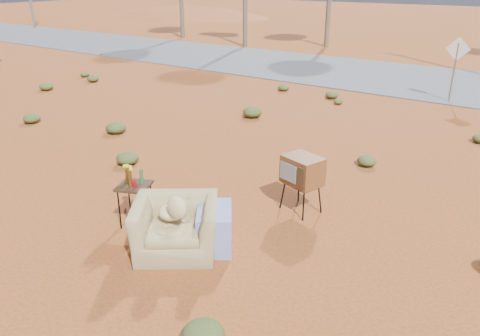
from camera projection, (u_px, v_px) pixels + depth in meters
The scene contains 9 objects.
ground at pixel (184, 233), 7.97m from camera, with size 140.00×140.00×0.00m, color #99481E.
highway at pixel (428, 81), 19.24m from camera, with size 140.00×7.00×0.04m, color #565659.
dirt_mound at pixel (187, 16), 49.64m from camera, with size 26.00×18.00×2.00m, color brown.
armchair at pixel (183, 220), 7.30m from camera, with size 1.65×1.67×1.13m.
tv_unit at pixel (302, 171), 8.43m from camera, with size 0.79×0.70×1.07m.
side_table at pixel (133, 183), 8.01m from camera, with size 0.70×0.70×1.06m.
rusty_bar at pixel (130, 228), 8.07m from camera, with size 0.04×0.04×1.55m, color #481F13.
road_sign at pixel (456, 58), 15.62m from camera, with size 0.78×0.06×2.19m.
scrub_patch at pixel (277, 145), 11.67m from camera, with size 17.49×8.07×0.33m.
Camera 1 is at (4.80, -5.10, 4.07)m, focal length 35.00 mm.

